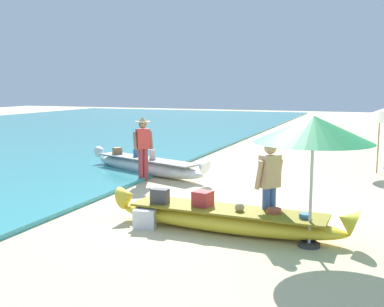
{
  "coord_description": "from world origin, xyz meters",
  "views": [
    {
      "loc": [
        2.47,
        -9.12,
        2.64
      ],
      "look_at": [
        -1.85,
        1.91,
        0.9
      ],
      "focal_mm": 43.32,
      "sensor_mm": 36.0,
      "label": 1
    }
  ],
  "objects_px": {
    "person_vendor_hatted": "(143,144)",
    "patio_umbrella_large": "(313,130)",
    "boat_yellow_foreground": "(226,218)",
    "boat_white_midground": "(146,165)",
    "cooler_box": "(145,219)",
    "person_tourist_customer": "(269,181)"
  },
  "relations": [
    {
      "from": "person_vendor_hatted",
      "to": "person_tourist_customer",
      "type": "bearing_deg",
      "value": -37.16
    },
    {
      "from": "boat_white_midground",
      "to": "cooler_box",
      "type": "distance_m",
      "value": 5.32
    },
    {
      "from": "person_vendor_hatted",
      "to": "cooler_box",
      "type": "bearing_deg",
      "value": -62.32
    },
    {
      "from": "boat_white_midground",
      "to": "person_tourist_customer",
      "type": "relative_size",
      "value": 2.79
    },
    {
      "from": "person_vendor_hatted",
      "to": "patio_umbrella_large",
      "type": "height_order",
      "value": "patio_umbrella_large"
    },
    {
      "from": "boat_yellow_foreground",
      "to": "patio_umbrella_large",
      "type": "relative_size",
      "value": 2.12
    },
    {
      "from": "boat_yellow_foreground",
      "to": "boat_white_midground",
      "type": "distance_m",
      "value": 5.85
    },
    {
      "from": "person_vendor_hatted",
      "to": "cooler_box",
      "type": "relative_size",
      "value": 4.42
    },
    {
      "from": "boat_yellow_foreground",
      "to": "cooler_box",
      "type": "distance_m",
      "value": 1.51
    },
    {
      "from": "boat_yellow_foreground",
      "to": "cooler_box",
      "type": "height_order",
      "value": "boat_yellow_foreground"
    },
    {
      "from": "person_tourist_customer",
      "to": "patio_umbrella_large",
      "type": "height_order",
      "value": "patio_umbrella_large"
    },
    {
      "from": "person_vendor_hatted",
      "to": "patio_umbrella_large",
      "type": "xyz_separation_m",
      "value": [
        5.03,
        -3.78,
        0.9
      ]
    },
    {
      "from": "person_tourist_customer",
      "to": "boat_yellow_foreground",
      "type": "bearing_deg",
      "value": -156.02
    },
    {
      "from": "cooler_box",
      "to": "boat_white_midground",
      "type": "bearing_deg",
      "value": 102.68
    },
    {
      "from": "boat_yellow_foreground",
      "to": "person_vendor_hatted",
      "type": "distance_m",
      "value": 5.03
    },
    {
      "from": "boat_white_midground",
      "to": "cooler_box",
      "type": "bearing_deg",
      "value": -63.37
    },
    {
      "from": "person_vendor_hatted",
      "to": "cooler_box",
      "type": "height_order",
      "value": "person_vendor_hatted"
    },
    {
      "from": "boat_white_midground",
      "to": "person_tourist_customer",
      "type": "bearing_deg",
      "value": -41.76
    },
    {
      "from": "boat_white_midground",
      "to": "cooler_box",
      "type": "relative_size",
      "value": 11.33
    },
    {
      "from": "person_vendor_hatted",
      "to": "boat_white_midground",
      "type": "bearing_deg",
      "value": 111.83
    },
    {
      "from": "person_tourist_customer",
      "to": "cooler_box",
      "type": "height_order",
      "value": "person_tourist_customer"
    },
    {
      "from": "patio_umbrella_large",
      "to": "cooler_box",
      "type": "relative_size",
      "value": 5.37
    }
  ]
}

